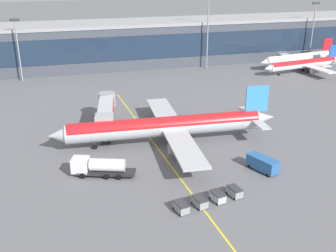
{
  "coord_description": "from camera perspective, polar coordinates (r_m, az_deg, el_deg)",
  "views": [
    {
      "loc": [
        -19.84,
        -66.66,
        34.32
      ],
      "look_at": [
        0.04,
        4.69,
        4.5
      ],
      "focal_mm": 43.71,
      "sensor_mm": 36.0,
      "label": 1
    }
  ],
  "objects": [
    {
      "name": "apron_lead_in_line",
      "position": [
        78.81,
        -0.88,
        -3.88
      ],
      "size": [
        4.89,
        79.89,
        0.01
      ],
      "primitive_type": "cube",
      "rotation": [
        0.0,
        0.0,
        0.06
      ],
      "color": "yellow",
      "rests_on": "ground_plane"
    },
    {
      "name": "commuter_jet_far",
      "position": [
        143.97,
        18.36,
        8.22
      ],
      "size": [
        31.2,
        24.94,
        8.24
      ],
      "color": "white",
      "rests_on": "ground_plane"
    },
    {
      "name": "jet_bridge",
      "position": [
        89.3,
        -8.63,
        2.26
      ],
      "size": [
        6.43,
        18.01,
        6.34
      ],
      "color": "#B2B7BC",
      "rests_on": "ground_plane"
    },
    {
      "name": "ground_plane",
      "position": [
        77.56,
        0.9,
        -4.34
      ],
      "size": [
        700.0,
        700.0,
        0.0
      ],
      "primitive_type": "plane",
      "color": "slate"
    },
    {
      "name": "apron_light_mast_0",
      "position": [
        141.2,
        5.59,
        13.89
      ],
      "size": [
        2.8,
        0.5,
        25.59
      ],
      "color": "gray",
      "rests_on": "ground_plane"
    },
    {
      "name": "baggage_cart_2",
      "position": [
        64.2,
        6.93,
        -9.74
      ],
      "size": [
        2.07,
        2.9,
        1.48
      ],
      "color": "#B2B7BC",
      "rests_on": "ground_plane"
    },
    {
      "name": "fuel_tanker",
      "position": [
        71.3,
        -9.59,
        -5.59
      ],
      "size": [
        11.02,
        5.92,
        3.25
      ],
      "color": "#232326",
      "rests_on": "ground_plane"
    },
    {
      "name": "commuter_jet_near",
      "position": [
        151.19,
        17.73,
        9.0
      ],
      "size": [
        32.45,
        25.78,
        9.11
      ],
      "color": "silver",
      "rests_on": "ground_plane"
    },
    {
      "name": "baggage_cart_3",
      "position": [
        65.83,
        9.28,
        -9.02
      ],
      "size": [
        2.07,
        2.9,
        1.48
      ],
      "color": "gray",
      "rests_on": "ground_plane"
    },
    {
      "name": "apron_light_mast_1",
      "position": [
        160.46,
        19.57,
        12.9
      ],
      "size": [
        2.8,
        0.5,
        21.16
      ],
      "color": "gray",
      "rests_on": "ground_plane"
    },
    {
      "name": "baggage_cart_0",
      "position": [
        61.32,
        1.84,
        -11.24
      ],
      "size": [
        2.07,
        2.9,
        1.48
      ],
      "color": "gray",
      "rests_on": "ground_plane"
    },
    {
      "name": "baggage_cart_1",
      "position": [
        62.7,
        4.45,
        -10.48
      ],
      "size": [
        2.07,
        2.9,
        1.48
      ],
      "color": "gray",
      "rests_on": "ground_plane"
    },
    {
      "name": "terminal_building",
      "position": [
        147.66,
        -4.41,
        11.46
      ],
      "size": [
        206.66,
        19.35,
        15.24
      ],
      "color": "#424751",
      "rests_on": "ground_plane"
    },
    {
      "name": "apron_light_mast_2",
      "position": [
        132.95,
        -20.24,
        10.64
      ],
      "size": [
        2.8,
        0.5,
        18.84
      ],
      "color": "gray",
      "rests_on": "ground_plane"
    },
    {
      "name": "main_airliner",
      "position": [
        82.02,
        -0.14,
        -0.04
      ],
      "size": [
        46.47,
        37.1,
        10.95
      ],
      "color": "#B2B7BC",
      "rests_on": "ground_plane"
    },
    {
      "name": "lavatory_truck",
      "position": [
        74.11,
        12.99,
        -5.04
      ],
      "size": [
        4.27,
        6.24,
        2.5
      ],
      "color": "#285B9E",
      "rests_on": "ground_plane"
    }
  ]
}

